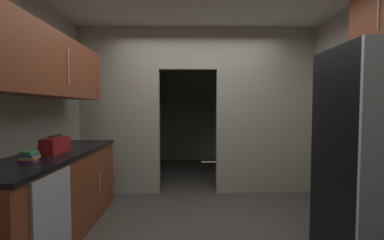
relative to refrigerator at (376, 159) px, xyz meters
The scene contains 9 objects.
ground 1.82m from the refrigerator, 161.20° to the left, with size 20.00×20.00×0.00m, color #47423D.
kitchen_partition 2.47m from the refrigerator, 126.26° to the left, with size 3.76×0.12×2.66m.
adjoining_room_shell 4.09m from the refrigerator, 111.15° to the left, with size 3.76×2.65×2.66m.
refrigerator is the anchor object (origin of this frame).
lower_cabinet_run 3.11m from the refrigerator, behind, with size 0.64×2.13×0.91m.
dishwasher 2.77m from the refrigerator, behind, with size 0.02×0.56×0.85m.
upper_cabinet_counterside 3.19m from the refrigerator, behind, with size 0.36×1.92×0.63m.
boombox 3.04m from the refrigerator, behind, with size 0.16×0.36×0.19m.
book_stack 2.99m from the refrigerator, behind, with size 0.14×0.18×0.10m.
Camera 1 is at (-0.15, -2.61, 1.39)m, focal length 23.50 mm.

